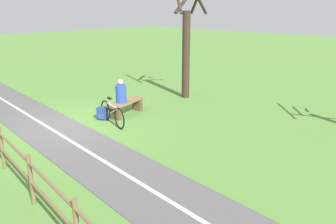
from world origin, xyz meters
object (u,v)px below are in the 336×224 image
bench (127,105)px  backpack (102,113)px  tree_far_left (186,45)px  bicycle (112,113)px  person_seated (121,93)px

bench → backpack: bearing=-24.6°
backpack → tree_far_left: size_ratio=0.09×
bicycle → backpack: bicycle is taller
bench → person_seated: 0.59m
bicycle → backpack: bearing=-173.4°
backpack → tree_far_left: tree_far_left is taller
bench → bicycle: 1.08m
person_seated → backpack: (0.62, -0.24, -0.65)m
backpack → bicycle: bearing=85.0°
bench → bicycle: bearing=11.5°
tree_far_left → backpack: bearing=0.1°
bench → backpack: size_ratio=4.05×
person_seated → tree_far_left: size_ratio=0.17×
bicycle → person_seated: bearing=131.7°
bench → person_seated: bearing=-0.0°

